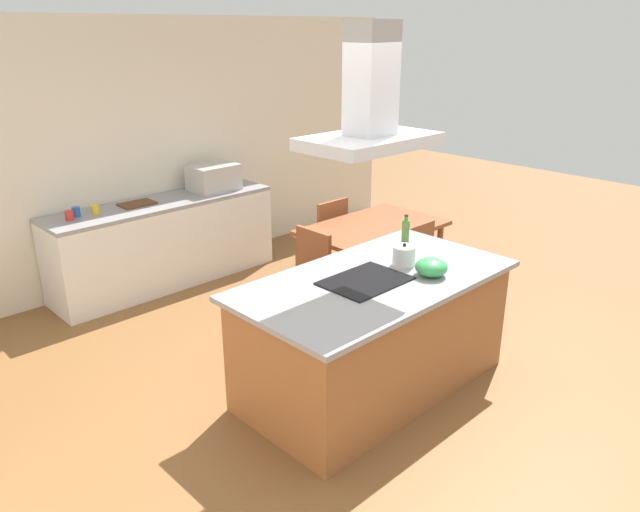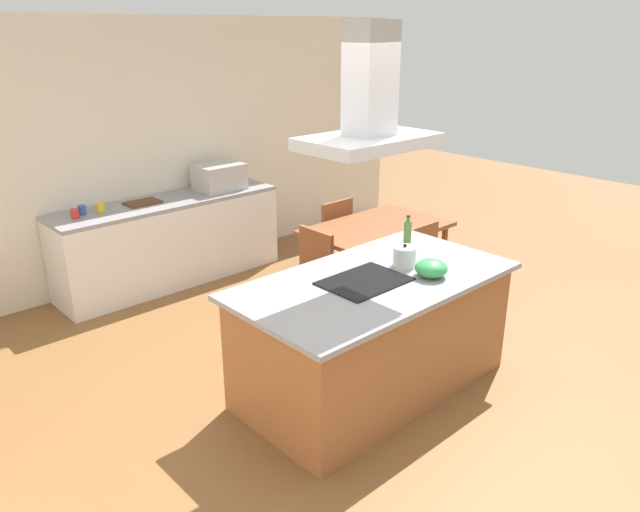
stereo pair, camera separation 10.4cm
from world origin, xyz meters
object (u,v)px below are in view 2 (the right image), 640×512
Objects in this scene: cooktop at (365,281)px; dining_table at (377,234)px; coffee_mug_red at (75,214)px; cutting_board at (143,203)px; chair_facing_island at (430,267)px; countertop_microwave at (219,177)px; chair_facing_back_wall at (330,233)px; olive_oil_bottle at (408,232)px; coffee_mug_yellow at (101,208)px; chair_at_left_end at (307,273)px; range_hood at (370,108)px; coffee_mug_blue at (82,210)px; tea_kettle at (405,256)px; mixing_bowl at (431,268)px.

dining_table is at bearing 39.38° from cooktop.
coffee_mug_red is 0.26× the size of cutting_board.
chair_facing_island is (0.00, -0.67, -0.16)m from dining_table.
countertop_microwave reaches higher than chair_facing_back_wall.
cooktop is 0.92m from olive_oil_bottle.
coffee_mug_red is (-1.61, 0.01, -0.09)m from countertop_microwave.
dining_table is at bearing -42.04° from coffee_mug_yellow.
chair_at_left_end is at bearing -70.75° from cutting_board.
chair_at_left_end is at bearing 180.00° from dining_table.
chair_at_left_end is (1.34, -1.77, -0.44)m from coffee_mug_red.
coffee_mug_red is 2.55m from chair_facing_back_wall.
coffee_mug_red is (-1.75, 2.56, -0.06)m from olive_oil_bottle.
cutting_board is 3.17m from range_hood.
coffee_mug_blue is (0.10, 0.07, 0.00)m from coffee_mug_red.
olive_oil_bottle is (0.41, 0.31, 0.03)m from tea_kettle.
range_hood is (-0.45, -0.01, 1.13)m from tea_kettle.
cooktop is 0.67× the size of chair_facing_island.
cooktop is 3.06m from coffee_mug_blue.
chair_facing_island is at bearing -49.25° from coffee_mug_blue.
coffee_mug_blue is at bearing 36.91° from coffee_mug_red.
coffee_mug_yellow is at bearing 150.41° from chair_facing_back_wall.
chair_facing_back_wall is at bearing 52.63° from cooktop.
cooktop is at bearing -86.36° from cutting_board.
cutting_board is (-0.19, 2.93, 0.00)m from cooktop.
olive_oil_bottle reaches higher than cooktop.
olive_oil_bottle is 0.27× the size of range_hood.
cutting_board reaches higher than cooktop.
cooktop is 0.43× the size of dining_table.
tea_kettle is at bearing -95.38° from countertop_microwave.
mixing_bowl is 0.17× the size of dining_table.
cooktop is 6.67× the size of coffee_mug_blue.
countertop_microwave reaches higher than mixing_bowl.
coffee_mug_blue is 0.06× the size of dining_table.
countertop_microwave is (0.29, 3.13, 0.08)m from mixing_bowl.
countertop_microwave is 1.61m from coffee_mug_red.
coffee_mug_red is 2.26m from chair_at_left_end.
countertop_microwave is at bearing 120.47° from chair_facing_back_wall.
coffee_mug_blue is 3.34m from chair_facing_island.
countertop_microwave is 1.47× the size of cutting_board.
countertop_microwave is at bearing 76.03° from cooktop.
chair_facing_back_wall is at bearing 36.01° from chair_at_left_end.
mixing_bowl is 2.62× the size of coffee_mug_blue.
chair_facing_island is (0.92, -0.67, 0.00)m from chair_at_left_end.
chair_at_left_end is at bearing -143.99° from chair_facing_back_wall.
countertop_microwave is 5.56× the size of coffee_mug_red.
mixing_bowl is 3.24m from cutting_board.
chair_facing_island is (2.26, -2.43, -0.44)m from coffee_mug_red.
tea_kettle is 1.47m from dining_table.
chair_facing_island is (1.55, -2.48, -0.40)m from cutting_board.
coffee_mug_yellow is 2.14m from chair_at_left_end.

